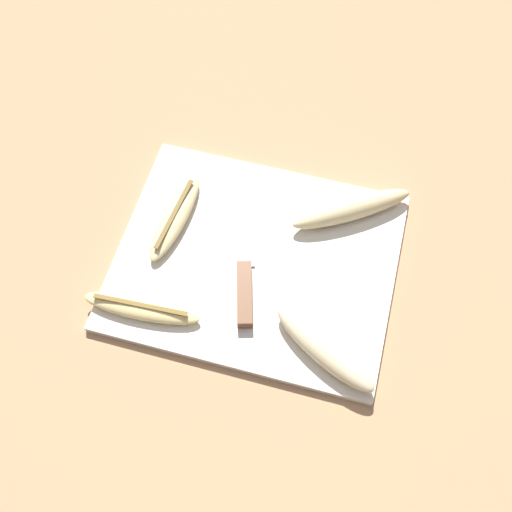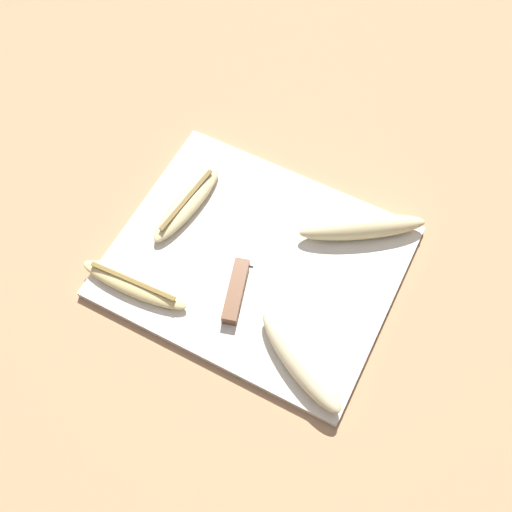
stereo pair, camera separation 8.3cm
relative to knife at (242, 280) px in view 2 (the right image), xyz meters
name	(u,v)px [view 2 (the right image)]	position (x,y,z in m)	size (l,w,h in m)	color
ground_plane	(256,263)	(0.00, 0.04, -0.02)	(4.00, 4.00, 0.00)	tan
cutting_board	(256,261)	(0.00, 0.04, -0.01)	(0.39, 0.32, 0.01)	silver
knife	(242,280)	(0.00, 0.00, 0.00)	(0.08, 0.20, 0.02)	brown
banana_cream_curved	(301,361)	(0.12, -0.07, 0.01)	(0.16, 0.11, 0.03)	beige
banana_golden_short	(134,284)	(-0.13, -0.07, 0.00)	(0.16, 0.04, 0.02)	#EDD689
banana_mellow_near	(187,203)	(-0.13, 0.07, 0.00)	(0.05, 0.15, 0.02)	beige
banana_ripe_center	(362,228)	(0.11, 0.15, 0.01)	(0.17, 0.13, 0.03)	beige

